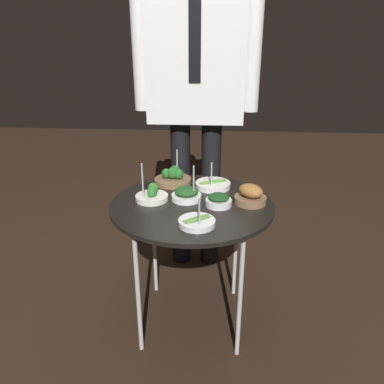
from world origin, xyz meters
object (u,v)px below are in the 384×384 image
Objects in this scene: bowl_asparagus_mid_left at (197,222)px; bowl_roast_back_right at (251,195)px; bowl_spinach_near_rim at (187,194)px; serving_cart at (192,211)px; bowl_broccoli_mid_right at (152,195)px; waiter_figure at (196,73)px; bowl_spinach_far_rim at (219,201)px; bowl_asparagus_back_left at (213,185)px; bowl_broccoli_front_left at (173,177)px.

bowl_roast_back_right is at bearing 45.51° from bowl_asparagus_mid_left.
bowl_spinach_near_rim is at bearing 103.79° from bowl_asparagus_mid_left.
serving_cart is 0.19m from bowl_broccoli_mid_right.
bowl_roast_back_right is (0.25, 0.01, 0.07)m from serving_cart.
serving_cart is 4.97× the size of bowl_asparagus_mid_left.
bowl_spinach_far_rim is at bearing -76.90° from waiter_figure.
serving_cart is 0.13m from bowl_spinach_far_rim.
bowl_roast_back_right is at bearing 3.39° from serving_cart.
bowl_spinach_near_rim is 0.68m from waiter_figure.
bowl_roast_back_right is at bearing 14.86° from bowl_spinach_far_rim.
bowl_spinach_far_rim is 0.78× the size of bowl_roast_back_right.
bowl_spinach_near_rim is at bearing 159.30° from bowl_spinach_far_rim.
bowl_roast_back_right is (0.14, 0.04, 0.01)m from bowl_spinach_far_rim.
bowl_asparagus_back_left is at bearing -73.66° from waiter_figure.
bowl_asparagus_back_left is at bearing 82.06° from bowl_asparagus_mid_left.
bowl_spinach_far_rim is 0.65× the size of bowl_broccoli_mid_right.
bowl_broccoli_mid_right is (-0.21, 0.23, 0.01)m from bowl_asparagus_mid_left.
bowl_roast_back_right is at bearing -31.51° from bowl_broccoli_front_left.
bowl_broccoli_mid_right is 1.04× the size of bowl_asparagus_back_left.
bowl_spinach_near_rim is 0.15m from bowl_broccoli_mid_right.
bowl_asparagus_back_left is at bearing 97.45° from bowl_spinach_far_rim.
bowl_spinach_far_rim is at bearing -8.07° from bowl_broccoli_mid_right.
waiter_figure is (0.09, 0.30, 0.46)m from bowl_broccoli_front_left.
bowl_roast_back_right is (0.28, -0.02, 0.01)m from bowl_spinach_near_rim.
bowl_spinach_near_rim is 1.15× the size of bowl_asparagus_mid_left.
bowl_broccoli_mid_right reaches higher than bowl_asparagus_mid_left.
bowl_asparagus_back_left is (0.11, 0.15, -0.01)m from bowl_spinach_near_rim.
serving_cart is at bearing -50.45° from bowl_spinach_near_rim.
bowl_spinach_near_rim is 0.22m from bowl_broccoli_front_left.
bowl_spinach_far_rim is 0.21m from bowl_asparagus_back_left.
serving_cart is 4.94× the size of bowl_roast_back_right.
bowl_broccoli_front_left reaches higher than bowl_asparagus_mid_left.
bowl_broccoli_front_left is 1.04× the size of bowl_broccoli_mid_right.
bowl_broccoli_mid_right is at bearing 171.93° from bowl_spinach_far_rim.
bowl_broccoli_mid_right is 0.10× the size of waiter_figure.
bowl_spinach_near_rim reaches higher than serving_cart.
bowl_spinach_far_rim reaches higher than serving_cart.
waiter_figure is at bearing 117.13° from bowl_roast_back_right.
bowl_spinach_near_rim is 0.25m from bowl_asparagus_mid_left.
bowl_broccoli_mid_right is at bearing -107.64° from bowl_broccoli_front_left.
bowl_roast_back_right is 0.74m from waiter_figure.
bowl_asparagus_mid_left is at bearing -76.21° from bowl_spinach_near_rim.
bowl_broccoli_front_left is 0.23m from bowl_broccoli_mid_right.
bowl_broccoli_front_left is at bearing 107.72° from bowl_asparagus_mid_left.
bowl_asparagus_mid_left is at bearing -113.73° from bowl_spinach_far_rim.
bowl_asparagus_back_left is (-0.03, 0.21, -0.01)m from bowl_spinach_far_rim.
bowl_asparagus_back_left is at bearing 31.98° from bowl_broccoli_mid_right.
bowl_asparagus_mid_left is 0.39m from bowl_asparagus_back_left.
bowl_spinach_near_rim is at bearing 4.42° from bowl_broccoli_mid_right.
bowl_broccoli_front_left is 0.42m from bowl_roast_back_right.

